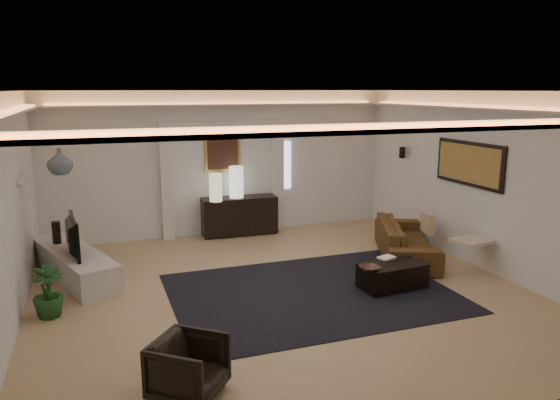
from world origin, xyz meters
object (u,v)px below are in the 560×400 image
object	(u,v)px
sofa	(406,240)
console	(239,215)
coffee_table	(392,275)
armchair	(189,368)

from	to	relation	value
sofa	console	bearing A→B (deg)	66.95
coffee_table	armchair	distance (m)	3.81
sofa	armchair	xyz separation A→B (m)	(-4.38, -2.99, -0.02)
console	armchair	size ratio (longest dim) A/B	2.34
console	sofa	bearing A→B (deg)	-44.32
coffee_table	armchair	xyz separation A→B (m)	(-3.36, -1.79, 0.09)
sofa	coffee_table	world-z (taller)	sofa
coffee_table	console	bearing A→B (deg)	105.04
armchair	sofa	bearing A→B (deg)	-16.66
sofa	coffee_table	bearing A→B (deg)	163.33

